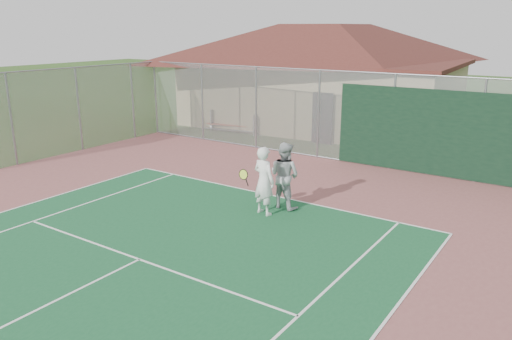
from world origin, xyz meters
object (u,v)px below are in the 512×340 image
at_px(bleachers, 238,120).
at_px(player_grey_back, 284,176).
at_px(player_white_front, 264,181).
at_px(clubhouse, 324,65).

xyz_separation_m(bleachers, player_grey_back, (7.92, -8.55, 0.41)).
bearing_deg(player_white_front, clubhouse, -58.02).
bearing_deg(player_grey_back, clubhouse, -61.94).
height_order(clubhouse, bleachers, clubhouse).
height_order(clubhouse, player_white_front, clubhouse).
xyz_separation_m(clubhouse, player_grey_back, (5.17, -12.65, -2.21)).
height_order(clubhouse, player_grey_back, clubhouse).
distance_m(bleachers, player_white_front, 12.11).
relative_size(bleachers, player_grey_back, 1.58).
relative_size(player_white_front, player_grey_back, 1.00).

